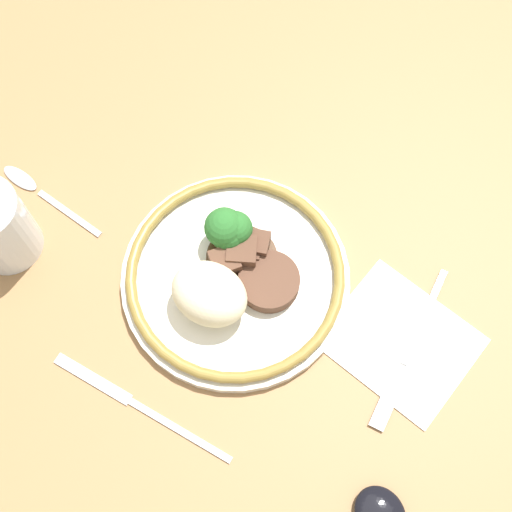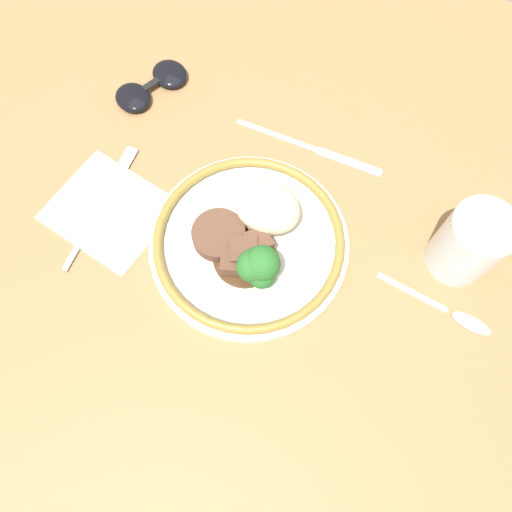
{
  "view_description": "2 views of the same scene",
  "coord_description": "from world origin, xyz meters",
  "px_view_note": "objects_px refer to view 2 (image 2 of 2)",
  "views": [
    {
      "loc": [
        -0.13,
        0.23,
        0.77
      ],
      "look_at": [
        0.0,
        -0.01,
        0.09
      ],
      "focal_mm": 50.0,
      "sensor_mm": 36.0,
      "label": 1
    },
    {
      "loc": [
        0.12,
        -0.21,
        0.61
      ],
      "look_at": [
        0.03,
        -0.01,
        0.06
      ],
      "focal_mm": 35.0,
      "sensor_mm": 36.0,
      "label": 2
    }
  ],
  "objects_px": {
    "spoon": "(456,315)",
    "sunglasses": "(151,86)",
    "juice_glass": "(468,245)",
    "fork": "(107,194)",
    "knife": "(314,149)",
    "plate": "(251,240)"
  },
  "relations": [
    {
      "from": "plate",
      "to": "sunglasses",
      "type": "bearing_deg",
      "value": 143.5
    },
    {
      "from": "knife",
      "to": "sunglasses",
      "type": "xyz_separation_m",
      "value": [
        -0.25,
        0.0,
        0.01
      ]
    },
    {
      "from": "plate",
      "to": "sunglasses",
      "type": "relative_size",
      "value": 1.99
    },
    {
      "from": "fork",
      "to": "juice_glass",
      "type": "bearing_deg",
      "value": -80.53
    },
    {
      "from": "plate",
      "to": "knife",
      "type": "relative_size",
      "value": 1.17
    },
    {
      "from": "plate",
      "to": "juice_glass",
      "type": "height_order",
      "value": "juice_glass"
    },
    {
      "from": "spoon",
      "to": "sunglasses",
      "type": "bearing_deg",
      "value": 169.3
    },
    {
      "from": "juice_glass",
      "to": "sunglasses",
      "type": "height_order",
      "value": "juice_glass"
    },
    {
      "from": "fork",
      "to": "sunglasses",
      "type": "relative_size",
      "value": 1.53
    },
    {
      "from": "plate",
      "to": "fork",
      "type": "height_order",
      "value": "plate"
    },
    {
      "from": "knife",
      "to": "plate",
      "type": "bearing_deg",
      "value": -96.58
    },
    {
      "from": "plate",
      "to": "knife",
      "type": "height_order",
      "value": "plate"
    },
    {
      "from": "fork",
      "to": "knife",
      "type": "distance_m",
      "value": 0.28
    },
    {
      "from": "juice_glass",
      "to": "knife",
      "type": "relative_size",
      "value": 0.46
    },
    {
      "from": "spoon",
      "to": "sunglasses",
      "type": "distance_m",
      "value": 0.51
    },
    {
      "from": "plate",
      "to": "spoon",
      "type": "height_order",
      "value": "plate"
    },
    {
      "from": "juice_glass",
      "to": "fork",
      "type": "height_order",
      "value": "juice_glass"
    },
    {
      "from": "plate",
      "to": "fork",
      "type": "relative_size",
      "value": 1.3
    },
    {
      "from": "knife",
      "to": "sunglasses",
      "type": "relative_size",
      "value": 1.7
    },
    {
      "from": "plate",
      "to": "knife",
      "type": "bearing_deg",
      "value": 83.04
    },
    {
      "from": "juice_glass",
      "to": "knife",
      "type": "xyz_separation_m",
      "value": [
        -0.22,
        0.08,
        -0.04
      ]
    },
    {
      "from": "juice_glass",
      "to": "spoon",
      "type": "height_order",
      "value": "juice_glass"
    }
  ]
}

